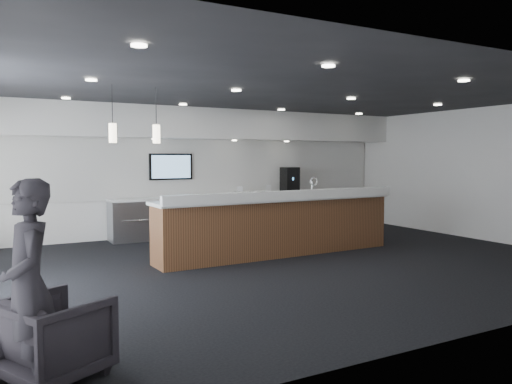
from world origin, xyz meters
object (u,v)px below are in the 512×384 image
lounge_guest (28,287)px  coffee_machine (290,180)px  armchair (55,337)px  service_counter (279,225)px

lounge_guest → coffee_machine: bearing=132.0°
lounge_guest → armchair: bearing=127.8°
service_counter → coffee_machine: 3.73m
armchair → lounge_guest: lounge_guest is taller
armchair → lounge_guest: (-0.20, -0.17, 0.50)m
service_counter → armchair: (-4.44, -3.69, -0.22)m
service_counter → coffee_machine: (2.14, 2.97, 0.70)m
coffee_machine → armchair: size_ratio=0.85×
coffee_machine → service_counter: bearing=-122.0°
lounge_guest → service_counter: bearing=126.5°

